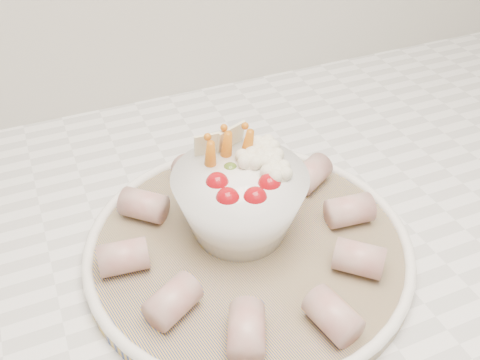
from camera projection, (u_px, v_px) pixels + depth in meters
name	position (u px, v px, depth m)	size (l,w,h in m)	color
serving_platter	(248.00, 245.00, 0.59)	(0.42, 0.42, 0.02)	navy
veggie_bowl	(241.00, 200.00, 0.58)	(0.15, 0.15, 0.11)	white
cured_meat_rolls	(248.00, 231.00, 0.58)	(0.31, 0.31, 0.03)	#A6514C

